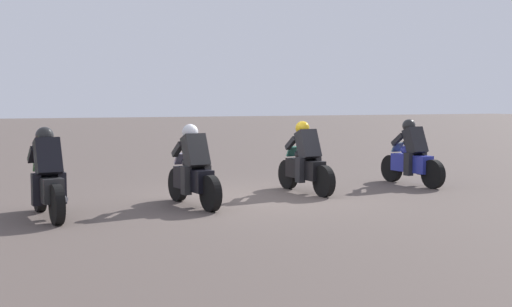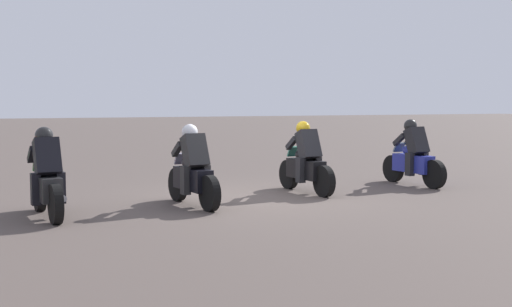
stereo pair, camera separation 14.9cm
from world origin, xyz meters
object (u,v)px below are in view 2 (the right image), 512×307
at_px(rider_lane_b, 306,163).
at_px(rider_lane_c, 193,172).
at_px(rider_lane_a, 413,158).
at_px(rider_lane_d, 47,180).

distance_m(rider_lane_b, rider_lane_c, 2.79).
relative_size(rider_lane_a, rider_lane_d, 1.00).
distance_m(rider_lane_c, rider_lane_d, 2.60).
xyz_separation_m(rider_lane_a, rider_lane_d, (-1.26, 8.10, 0.00)).
distance_m(rider_lane_a, rider_lane_b, 2.83).
bearing_deg(rider_lane_b, rider_lane_c, 100.12).
bearing_deg(rider_lane_c, rider_lane_b, -82.61).
height_order(rider_lane_b, rider_lane_d, same).
xyz_separation_m(rider_lane_a, rider_lane_b, (-0.21, 2.83, 0.00)).
distance_m(rider_lane_a, rider_lane_d, 8.19).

